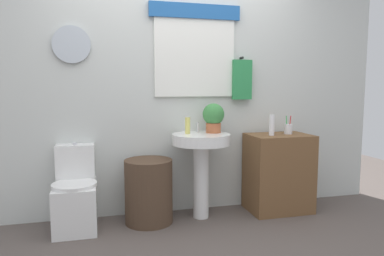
{
  "coord_description": "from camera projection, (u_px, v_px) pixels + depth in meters",
  "views": [
    {
      "loc": [
        -0.73,
        -2.35,
        1.25
      ],
      "look_at": [
        0.08,
        0.8,
        0.88
      ],
      "focal_mm": 33.25,
      "sensor_mm": 36.0,
      "label": 1
    }
  ],
  "objects": [
    {
      "name": "soap_bottle",
      "position": [
        188.0,
        126.0,
        3.37
      ],
      "size": [
        0.05,
        0.05,
        0.16
      ],
      "primitive_type": "cylinder",
      "color": "#DBD166",
      "rests_on": "pedestal_sink"
    },
    {
      "name": "laundry_hamper",
      "position": [
        149.0,
        191.0,
        3.29
      ],
      "size": [
        0.44,
        0.44,
        0.59
      ],
      "primitive_type": "cylinder",
      "color": "#4C3828",
      "rests_on": "ground_plane"
    },
    {
      "name": "faucet",
      "position": [
        198.0,
        127.0,
        3.47
      ],
      "size": [
        0.03,
        0.03,
        0.1
      ],
      "primitive_type": "cylinder",
      "color": "silver",
      "rests_on": "pedestal_sink"
    },
    {
      "name": "wooden_cabinet",
      "position": [
        278.0,
        173.0,
        3.61
      ],
      "size": [
        0.62,
        0.44,
        0.78
      ],
      "primitive_type": "cube",
      "color": "brown",
      "rests_on": "ground_plane"
    },
    {
      "name": "lotion_bottle",
      "position": [
        272.0,
        125.0,
        3.49
      ],
      "size": [
        0.05,
        0.05,
        0.2
      ],
      "primitive_type": "cylinder",
      "color": "white",
      "rests_on": "wooden_cabinet"
    },
    {
      "name": "back_wall",
      "position": [
        176.0,
        82.0,
        3.55
      ],
      "size": [
        4.4,
        0.18,
        2.6
      ],
      "color": "silver",
      "rests_on": "ground_plane"
    },
    {
      "name": "potted_plant",
      "position": [
        213.0,
        117.0,
        3.44
      ],
      "size": [
        0.21,
        0.21,
        0.28
      ],
      "color": "#AD5B38",
      "rests_on": "pedestal_sink"
    },
    {
      "name": "pedestal_sink",
      "position": [
        201.0,
        154.0,
        3.38
      ],
      "size": [
        0.55,
        0.55,
        0.82
      ],
      "color": "white",
      "rests_on": "ground_plane"
    },
    {
      "name": "toothbrush_cup",
      "position": [
        288.0,
        129.0,
        3.61
      ],
      "size": [
        0.08,
        0.08,
        0.18
      ],
      "color": "silver",
      "rests_on": "wooden_cabinet"
    },
    {
      "name": "toilet",
      "position": [
        76.0,
        196.0,
        3.17
      ],
      "size": [
        0.38,
        0.51,
        0.75
      ],
      "color": "white",
      "rests_on": "ground_plane"
    }
  ]
}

